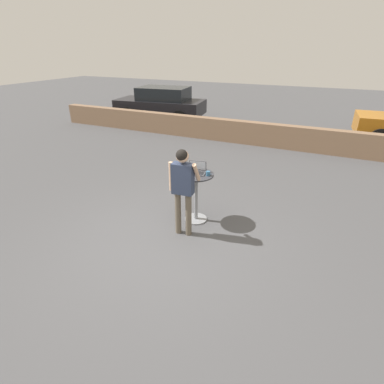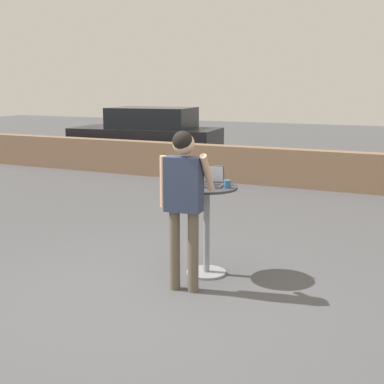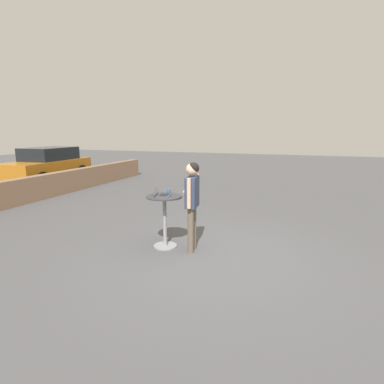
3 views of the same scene
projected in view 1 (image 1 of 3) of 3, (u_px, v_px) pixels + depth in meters
The scene contains 7 objects.
ground_plane at pixel (163, 243), 5.32m from camera, with size 50.00×50.00×0.00m, color #4C4C4F.
pavement_kerb at pixel (256, 134), 10.50m from camera, with size 16.98×0.35×0.79m.
cafe_table at pixel (196, 191), 5.78m from camera, with size 0.67×0.67×1.00m.
laptop at pixel (197, 170), 5.65m from camera, with size 0.38×0.33×0.22m.
coffee_mug at pixel (208, 173), 5.53m from camera, with size 0.11×0.08×0.09m.
standing_person at pixel (183, 183), 5.16m from camera, with size 0.51×0.38×1.65m.
parked_car_near_street at pixel (161, 103), 13.99m from camera, with size 4.26×2.21×1.48m.
Camera 1 is at (2.30, -3.76, 3.16)m, focal length 28.00 mm.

